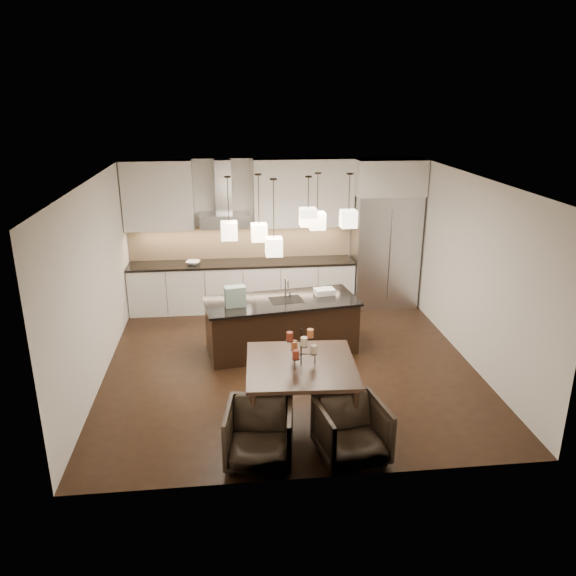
{
  "coord_description": "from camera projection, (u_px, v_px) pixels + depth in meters",
  "views": [
    {
      "loc": [
        -0.87,
        -7.73,
        3.92
      ],
      "look_at": [
        0.0,
        0.2,
        1.15
      ],
      "focal_mm": 35.0,
      "sensor_mm": 36.0,
      "label": 1
    }
  ],
  "objects": [
    {
      "name": "countertop",
      "position": [
        242.0,
        263.0,
        10.55
      ],
      "size": [
        4.21,
        0.66,
        0.04
      ],
      "primitive_type": "cube",
      "color": "black",
      "rests_on": "lower_cabinets"
    },
    {
      "name": "fridge_panel",
      "position": [
        389.0,
        177.0,
        10.27
      ],
      "size": [
        1.26,
        0.72,
        0.65
      ],
      "primitive_type": "cube",
      "color": "silver",
      "rests_on": "refrigerator"
    },
    {
      "name": "wall_right",
      "position": [
        471.0,
        270.0,
        8.46
      ],
      "size": [
        0.02,
        5.5,
        2.8
      ],
      "primitive_type": "cube",
      "color": "silver",
      "rests_on": "ground"
    },
    {
      "name": "upper_cab_right",
      "position": [
        304.0,
        193.0,
        10.39
      ],
      "size": [
        1.85,
        0.35,
        1.25
      ],
      "primitive_type": "cube",
      "color": "silver",
      "rests_on": "wall_back"
    },
    {
      "name": "armchair_left",
      "position": [
        259.0,
        434.0,
        6.23
      ],
      "size": [
        0.83,
        0.85,
        0.69
      ],
      "primitive_type": "imported",
      "rotation": [
        0.0,
        0.0,
        -0.14
      ],
      "color": "black",
      "rests_on": "floor"
    },
    {
      "name": "refrigerator",
      "position": [
        385.0,
        251.0,
        10.73
      ],
      "size": [
        1.2,
        0.72,
        2.15
      ],
      "primitive_type": "cube",
      "color": "#B7B7BA",
      "rests_on": "floor"
    },
    {
      "name": "backsplash",
      "position": [
        241.0,
        242.0,
        10.72
      ],
      "size": [
        4.21,
        0.02,
        0.63
      ],
      "primitive_type": "cube",
      "color": "#D6B385",
      "rests_on": "countertop"
    },
    {
      "name": "island_top",
      "position": [
        281.0,
        301.0,
        8.82
      ],
      "size": [
        2.51,
        1.34,
        0.04
      ],
      "primitive_type": "cube",
      "rotation": [
        0.0,
        0.0,
        0.15
      ],
      "color": "black",
      "rests_on": "island_body"
    },
    {
      "name": "wall_front",
      "position": [
        320.0,
        361.0,
        5.58
      ],
      "size": [
        5.5,
        0.02,
        2.8
      ],
      "primitive_type": "cube",
      "color": "silver",
      "rests_on": "ground"
    },
    {
      "name": "upper_cab_left",
      "position": [
        158.0,
        196.0,
        10.11
      ],
      "size": [
        1.25,
        0.35,
        1.25
      ],
      "primitive_type": "cube",
      "color": "silver",
      "rests_on": "wall_back"
    },
    {
      "name": "faucet",
      "position": [
        285.0,
        287.0,
        8.86
      ],
      "size": [
        0.12,
        0.23,
        0.35
      ],
      "primitive_type": null,
      "rotation": [
        0.0,
        0.0,
        0.15
      ],
      "color": "silver",
      "rests_on": "island_top"
    },
    {
      "name": "pendant_c",
      "position": [
        308.0,
        217.0,
        8.25
      ],
      "size": [
        0.24,
        0.24,
        0.26
      ],
      "primitive_type": "cube",
      "color": "beige",
      "rests_on": "ceiling"
    },
    {
      "name": "candle_b",
      "position": [
        294.0,
        345.0,
        6.91
      ],
      "size": [
        0.08,
        0.08,
        0.11
      ],
      "primitive_type": "cylinder",
      "rotation": [
        0.0,
        0.0,
        -0.05
      ],
      "color": "#CB6B38",
      "rests_on": "candelabra"
    },
    {
      "name": "hood_chimney",
      "position": [
        223.0,
        186.0,
        10.21
      ],
      "size": [
        0.3,
        0.28,
        0.96
      ],
      "primitive_type": "cube",
      "color": "#B7B7BA",
      "rests_on": "hood_canopy"
    },
    {
      "name": "dining_table",
      "position": [
        301.0,
        392.0,
        6.99
      ],
      "size": [
        1.4,
        1.4,
        0.8
      ],
      "primitive_type": null,
      "rotation": [
        0.0,
        0.0,
        -0.05
      ],
      "color": "black",
      "rests_on": "floor"
    },
    {
      "name": "candelabra",
      "position": [
        301.0,
        346.0,
        6.78
      ],
      "size": [
        0.4,
        0.4,
        0.47
      ],
      "primitive_type": null,
      "rotation": [
        0.0,
        0.0,
        -0.05
      ],
      "color": "black",
      "rests_on": "dining_table"
    },
    {
      "name": "armchair_right",
      "position": [
        352.0,
        431.0,
        6.28
      ],
      "size": [
        0.85,
        0.87,
        0.68
      ],
      "primitive_type": "imported",
      "rotation": [
        0.0,
        0.0,
        0.17
      ],
      "color": "black",
      "rests_on": "floor"
    },
    {
      "name": "food_container",
      "position": [
        324.0,
        291.0,
        9.05
      ],
      "size": [
        0.34,
        0.27,
        0.09
      ],
      "primitive_type": "cube",
      "rotation": [
        0.0,
        0.0,
        0.15
      ],
      "color": "silver",
      "rests_on": "island_top"
    },
    {
      "name": "island_body",
      "position": [
        281.0,
        326.0,
        8.96
      ],
      "size": [
        2.42,
        1.25,
        0.81
      ],
      "primitive_type": "cube",
      "rotation": [
        0.0,
        0.0,
        0.15
      ],
      "color": "black",
      "rests_on": "floor"
    },
    {
      "name": "candle_a",
      "position": [
        313.0,
        349.0,
        6.8
      ],
      "size": [
        0.08,
        0.08,
        0.11
      ],
      "primitive_type": "cylinder",
      "rotation": [
        0.0,
        0.0,
        -0.05
      ],
      "color": "beige",
      "rests_on": "candelabra"
    },
    {
      "name": "fruit_bowl",
      "position": [
        193.0,
        263.0,
        10.4
      ],
      "size": [
        0.3,
        0.3,
        0.06
      ],
      "primitive_type": "imported",
      "rotation": [
        0.0,
        0.0,
        -0.16
      ],
      "color": "silver",
      "rests_on": "countertop"
    },
    {
      "name": "lower_cabinets",
      "position": [
        243.0,
        286.0,
        10.7
      ],
      "size": [
        4.21,
        0.62,
        0.88
      ],
      "primitive_type": "cube",
      "color": "silver",
      "rests_on": "floor"
    },
    {
      "name": "floor",
      "position": [
        289.0,
        363.0,
        8.63
      ],
      "size": [
        5.5,
        5.5,
        0.02
      ],
      "primitive_type": "cube",
      "color": "black",
      "rests_on": "ground"
    },
    {
      "name": "pendant_d",
      "position": [
        317.0,
        221.0,
        8.64
      ],
      "size": [
        0.24,
        0.24,
        0.26
      ],
      "primitive_type": "cube",
      "color": "beige",
      "rests_on": "ceiling"
    },
    {
      "name": "candle_d",
      "position": [
        310.0,
        333.0,
        6.84
      ],
      "size": [
        0.08,
        0.08,
        0.11
      ],
      "primitive_type": "cylinder",
      "rotation": [
        0.0,
        0.0,
        -0.05
      ],
      "color": "#CB6B38",
      "rests_on": "candelabra"
    },
    {
      "name": "pendant_a",
      "position": [
        229.0,
        231.0,
        8.29
      ],
      "size": [
        0.24,
        0.24,
        0.26
      ],
      "primitive_type": "cube",
      "color": "beige",
      "rests_on": "ceiling"
    },
    {
      "name": "candle_f",
      "position": [
        304.0,
        342.0,
        6.61
      ],
      "size": [
        0.08,
        0.08,
        0.11
      ],
      "primitive_type": "cylinder",
      "rotation": [
        0.0,
        0.0,
        -0.05
      ],
      "color": "beige",
      "rests_on": "candelabra"
    },
    {
      "name": "wall_back",
      "position": [
        273.0,
        232.0,
        10.76
      ],
      "size": [
        5.5,
        0.02,
        2.8
      ],
      "primitive_type": "cube",
      "color": "silver",
      "rests_on": "ground"
    },
    {
      "name": "ceiling",
      "position": [
        290.0,
        179.0,
        7.71
      ],
      "size": [
        5.5,
        5.5,
        0.02
      ],
      "primitive_type": "cube",
      "color": "white",
      "rests_on": "wall_back"
    },
    {
      "name": "pendant_b",
      "position": [
        259.0,
        232.0,
        8.56
      ],
      "size": [
        0.24,
        0.24,
        0.26
      ],
      "primitive_type": "cube",
      "color": "beige",
      "rests_on": "ceiling"
    },
    {
      "name": "candle_e",
      "position": [
        290.0,
        336.0,
        6.75
      ],
      "size": [
        0.08,
        0.08,
        0.11
      ],
      "primitive_type": "cylinder",
      "rotation": [
        0.0,
        0.0,
        -0.05
      ],
      "color": "maroon",
      "rests_on": "candelabra"
    },
    {
      "name": "tote_bag",
      "position": [
        235.0,
        296.0,
        8.5
      ],
      "size": [
        0.34,
        0.21,
        0.31
      ],
      "primitive_type": "cube",
      "rotation": [
        0.0,
        0.0,
        0.15
      ],
      "color": "#255E44",
      "rests_on": "island_top"
    },
    {
      "name": "pendant_f",
      "position": [
        274.0,
        247.0,
        8.13
      ],
      "size": [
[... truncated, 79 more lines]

